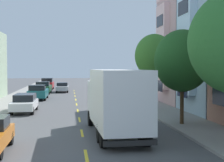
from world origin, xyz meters
The scene contains 16 objects.
ground_plane centered at (0.00, 30.00, 0.00)m, with size 160.00×160.00×0.00m, color #4C4C4F.
sidewalk_left centered at (-7.10, 28.00, 0.07)m, with size 3.20×120.00×0.14m, color gray.
sidewalk_right centered at (7.10, 28.00, 0.07)m, with size 3.20×120.00×0.14m, color gray.
lane_centerline_dashes centered at (0.00, 24.50, 0.00)m, with size 0.14×47.20×0.01m.
street_tree_second centered at (6.40, 13.57, 4.15)m, with size 3.55×3.55×5.99m.
street_tree_third centered at (6.40, 20.68, 4.70)m, with size 3.30×3.30×6.40m.
delivery_box_truck centered at (1.81, 10.99, 2.02)m, with size 2.67×8.26×3.61m.
parked_suv_sky centered at (4.49, 44.43, 0.99)m, with size 1.96×4.80×1.93m.
parked_suv_red centered at (-4.40, 50.56, 0.99)m, with size 2.04×4.84×1.93m.
parked_wagon_white centered at (-4.40, 21.60, 0.80)m, with size 1.83×4.70×1.50m.
parked_pickup_teal centered at (-4.31, 32.71, 0.83)m, with size 2.05×5.32×1.73m.
parked_wagon_navy centered at (4.48, 29.75, 0.80)m, with size 1.94×4.74×1.50m.
parked_sedan_burgundy centered at (4.44, 53.25, 0.75)m, with size 1.93×4.55×1.43m.
parked_pickup_forest centered at (-4.38, 41.65, 0.83)m, with size 2.09×5.33×1.73m.
parked_wagon_black centered at (4.49, 35.67, 0.80)m, with size 1.84×4.71×1.50m.
moving_silver_sedan centered at (-1.80, 44.30, 0.75)m, with size 1.80×4.50×1.43m.
Camera 1 is at (-0.68, -7.17, 3.75)m, focal length 54.37 mm.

